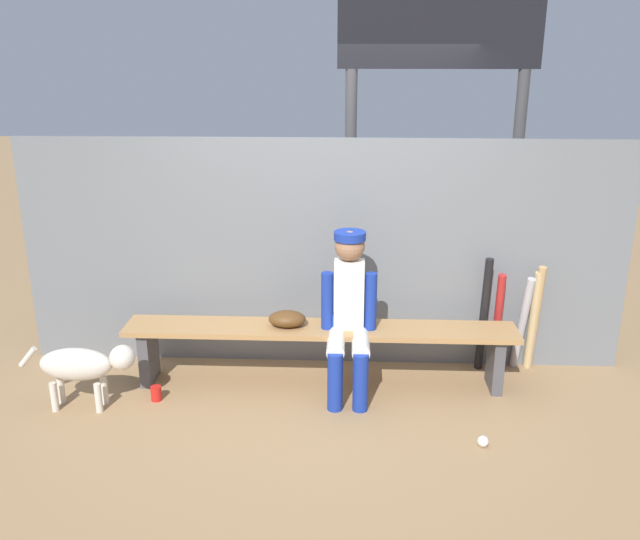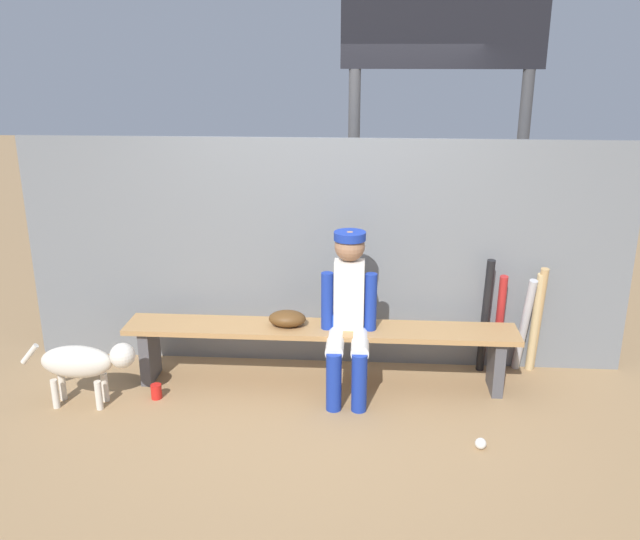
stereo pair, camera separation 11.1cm
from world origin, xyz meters
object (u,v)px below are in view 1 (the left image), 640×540
(baseball, at_px, (483,441))
(dog, at_px, (84,365))
(scoreboard, at_px, (445,66))
(player_seated, at_px, (349,309))
(bat_aluminum_red, at_px, (498,321))
(dugout_bench, at_px, (320,339))
(bat_wood_tan, at_px, (535,318))
(bat_wood_natural, at_px, (533,321))
(baseball_glove, at_px, (287,319))
(cup_on_ground, at_px, (156,393))
(bat_aluminum_black, at_px, (484,315))
(bat_aluminum_silver, at_px, (522,324))
(cup_on_bench, at_px, (335,321))

(baseball, height_order, dog, dog)
(scoreboard, relative_size, dog, 4.01)
(player_seated, height_order, bat_aluminum_red, player_seated)
(dugout_bench, relative_size, dog, 3.50)
(bat_wood_tan, bearing_deg, bat_wood_natural, -164.51)
(baseball_glove, xyz_separation_m, cup_on_ground, (-0.94, -0.31, -0.48))
(player_seated, bearing_deg, bat_aluminum_red, 20.44)
(bat_aluminum_black, distance_m, cup_on_ground, 2.58)
(dugout_bench, xyz_separation_m, dog, (-1.65, -0.43, -0.04))
(bat_aluminum_black, xyz_separation_m, scoreboard, (-0.29, 0.87, 1.86))
(player_seated, bearing_deg, bat_wood_natural, 17.02)
(bat_wood_tan, distance_m, scoreboard, 2.18)
(bat_aluminum_red, distance_m, bat_aluminum_silver, 0.19)
(bat_aluminum_black, relative_size, bat_wood_tan, 1.07)
(bat_aluminum_black, distance_m, dog, 3.02)
(cup_on_bench, xyz_separation_m, dog, (-1.77, -0.43, -0.20))
(bat_aluminum_black, bearing_deg, dog, -165.92)
(dog, bearing_deg, player_seated, 9.80)
(cup_on_bench, bearing_deg, baseball_glove, 179.18)
(baseball_glove, xyz_separation_m, scoreboard, (1.23, 1.17, 1.79))
(cup_on_bench, bearing_deg, cup_on_ground, -166.88)
(baseball_glove, height_order, bat_wood_tan, bat_wood_tan)
(bat_wood_tan, relative_size, scoreboard, 0.26)
(player_seated, xyz_separation_m, bat_wood_tan, (1.47, 0.45, -0.22))
(dugout_bench, bearing_deg, bat_wood_tan, 11.38)
(scoreboard, bearing_deg, baseball_glove, -136.38)
(dugout_bench, distance_m, bat_aluminum_silver, 1.61)
(bat_aluminum_red, xyz_separation_m, bat_wood_natural, (0.28, 0.01, 0.01))
(bat_aluminum_red, xyz_separation_m, dog, (-3.05, -0.76, -0.08))
(baseball_glove, xyz_separation_m, bat_aluminum_silver, (1.83, 0.30, -0.13))
(dugout_bench, xyz_separation_m, bat_wood_natural, (1.67, 0.33, 0.04))
(bat_wood_natural, relative_size, bat_wood_tan, 0.95)
(player_seated, relative_size, cup_on_ground, 11.10)
(dugout_bench, relative_size, cup_on_ground, 26.81)
(bat_aluminum_black, height_order, bat_wood_tan, bat_aluminum_black)
(scoreboard, bearing_deg, baseball, -86.62)
(baseball_glove, distance_m, bat_wood_tan, 1.96)
(scoreboard, distance_m, dog, 3.67)
(bat_wood_natural, xyz_separation_m, scoreboard, (-0.69, 0.84, 1.91))
(cup_on_bench, bearing_deg, player_seated, -46.63)
(baseball, bearing_deg, bat_wood_natural, 63.56)
(bat_wood_natural, bearing_deg, baseball, -116.44)
(bat_aluminum_silver, distance_m, cup_on_ground, 2.86)
(cup_on_ground, bearing_deg, bat_wood_tan, 12.71)
(bat_wood_natural, bearing_deg, bat_aluminum_silver, -159.15)
(bat_wood_natural, xyz_separation_m, baseball, (-0.57, -1.15, -0.38))
(bat_aluminum_silver, bearing_deg, bat_wood_natural, 20.85)
(player_seated, height_order, bat_wood_tan, player_seated)
(bat_aluminum_red, relative_size, scoreboard, 0.24)
(baseball_glove, relative_size, bat_wood_natural, 0.34)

